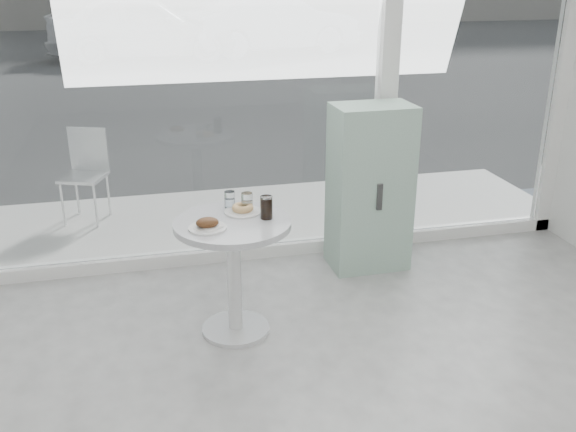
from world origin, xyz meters
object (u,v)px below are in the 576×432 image
object	(u,v)px
plate_fritter	(208,224)
plate_donut	(243,209)
patio_chair	(86,169)
water_tumbler_b	(247,203)
water_tumbler_a	(230,201)
cola_glass	(266,208)
main_table	(233,254)
car_white	(144,27)
mint_cabinet	(370,188)
car_silver	(271,24)

from	to	relation	value
plate_fritter	plate_donut	distance (m)	0.32
patio_chair	water_tumbler_b	distance (m)	2.34
water_tumbler_a	cola_glass	world-z (taller)	cola_glass
main_table	patio_chair	world-z (taller)	patio_chair
main_table	patio_chair	distance (m)	2.40
car_white	mint_cabinet	bearing A→B (deg)	-170.18
mint_cabinet	cola_glass	bearing A→B (deg)	-142.62
car_silver	plate_fritter	distance (m)	14.09
main_table	water_tumbler_a	bearing A→B (deg)	84.74
plate_donut	water_tumbler_b	bearing A→B (deg)	38.66
mint_cabinet	car_silver	bearing A→B (deg)	80.18
plate_fritter	water_tumbler_a	size ratio (longest dim) A/B	2.07
main_table	plate_donut	size ratio (longest dim) A/B	3.32
mint_cabinet	car_white	size ratio (longest dim) A/B	0.28
main_table	water_tumbler_b	distance (m)	0.33
mint_cabinet	cola_glass	world-z (taller)	mint_cabinet
patio_chair	car_silver	world-z (taller)	car_silver
mint_cabinet	cola_glass	size ratio (longest dim) A/B	8.92
mint_cabinet	plate_donut	size ratio (longest dim) A/B	5.49
plate_fritter	cola_glass	xyz separation A→B (m)	(0.37, 0.08, 0.04)
car_white	cola_glass	xyz separation A→B (m)	(0.34, -13.30, 0.05)
car_white	car_silver	distance (m)	3.29
car_white	car_silver	size ratio (longest dim) A/B	0.99
cola_glass	water_tumbler_a	bearing A→B (deg)	128.61
patio_chair	plate_fritter	distance (m)	2.44
car_silver	plate_donut	world-z (taller)	car_silver
patio_chair	water_tumbler_a	size ratio (longest dim) A/B	7.55
car_white	water_tumbler_a	bearing A→B (deg)	-175.43
mint_cabinet	water_tumbler_b	size ratio (longest dim) A/B	10.85
cola_glass	main_table	bearing A→B (deg)	177.51
patio_chair	cola_glass	bearing A→B (deg)	-41.01
cola_glass	water_tumbler_b	bearing A→B (deg)	119.96
main_table	mint_cabinet	xyz separation A→B (m)	(1.17, 0.75, 0.09)
car_white	car_silver	world-z (taller)	car_white
water_tumbler_b	cola_glass	xyz separation A→B (m)	(0.09, -0.16, 0.02)
plate_donut	car_silver	bearing A→B (deg)	77.19
mint_cabinet	water_tumbler_a	bearing A→B (deg)	-156.55
patio_chair	car_silver	distance (m)	12.15
plate_fritter	plate_donut	bearing A→B (deg)	41.30
water_tumbler_a	car_silver	bearing A→B (deg)	76.83
water_tumbler_a	car_white	bearing A→B (deg)	90.65
mint_cabinet	car_white	world-z (taller)	car_white
water_tumbler_a	water_tumbler_b	world-z (taller)	water_tumbler_b
plate_donut	water_tumbler_a	size ratio (longest dim) A/B	2.13
plate_donut	water_tumbler_b	distance (m)	0.05
car_white	water_tumbler_b	size ratio (longest dim) A/B	39.39
patio_chair	plate_donut	distance (m)	2.34
main_table	water_tumbler_b	size ratio (longest dim) A/B	6.56
car_silver	water_tumbler_a	bearing A→B (deg)	150.97
water_tumbler_a	main_table	bearing A→B (deg)	-95.26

